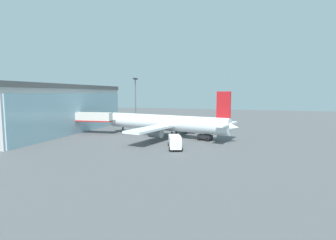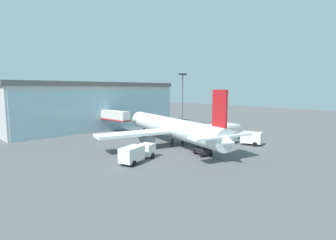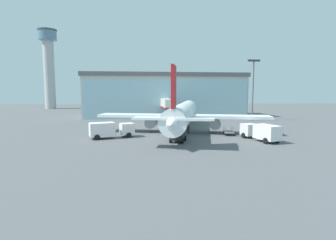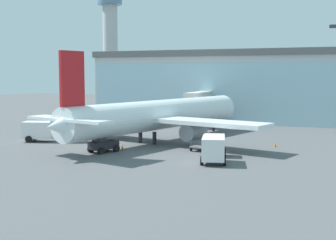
{
  "view_description": "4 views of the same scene",
  "coord_description": "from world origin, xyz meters",
  "views": [
    {
      "loc": [
        -59.89,
        -16.99,
        10.95
      ],
      "look_at": [
        -0.82,
        2.43,
        4.55
      ],
      "focal_mm": 28.0,
      "sensor_mm": 36.0,
      "label": 1
    },
    {
      "loc": [
        -33.87,
        -35.85,
        11.45
      ],
      "look_at": [
        1.06,
        4.09,
        5.1
      ],
      "focal_mm": 28.0,
      "sensor_mm": 36.0,
      "label": 2
    },
    {
      "loc": [
        -4.12,
        -46.2,
        7.76
      ],
      "look_at": [
        -0.98,
        4.29,
        2.25
      ],
      "focal_mm": 28.0,
      "sensor_mm": 36.0,
      "label": 3
    },
    {
      "loc": [
        28.74,
        -51.15,
        8.91
      ],
      "look_at": [
        2.91,
        4.69,
        2.82
      ],
      "focal_mm": 50.0,
      "sensor_mm": 36.0,
      "label": 4
    }
  ],
  "objects": [
    {
      "name": "fuel_truck",
      "position": [
        13.11,
        -6.21,
        1.47
      ],
      "size": [
        4.35,
        7.62,
        2.65
      ],
      "rotation": [
        0.0,
        0.0,
        1.88
      ],
      "color": "silver",
      "rests_on": "ground"
    },
    {
      "name": "airplane",
      "position": [
        1.85,
        3.59,
        3.49
      ],
      "size": [
        32.12,
        36.71,
        11.32
      ],
      "rotation": [
        0.0,
        0.0,
        1.36
      ],
      "color": "white",
      "rests_on": "ground"
    },
    {
      "name": "baggage_cart",
      "position": [
        9.63,
        -0.6,
        0.5
      ],
      "size": [
        2.0,
        3.01,
        1.5
      ],
      "rotation": [
        0.0,
        0.0,
        1.42
      ],
      "color": "slate",
      "rests_on": "ground"
    },
    {
      "name": "safety_cone_nose",
      "position": [
        0.91,
        -3.84,
        0.28
      ],
      "size": [
        0.36,
        0.36,
        0.55
      ],
      "primitive_type": "cone",
      "color": "orange",
      "rests_on": "ground"
    },
    {
      "name": "jet_bridge",
      "position": [
        -0.21,
        24.97,
        4.44
      ],
      "size": [
        3.28,
        12.79,
        5.82
      ],
      "rotation": [
        0.0,
        0.0,
        1.65
      ],
      "color": "beige",
      "rests_on": "ground"
    },
    {
      "name": "apron_light_mast",
      "position": [
        22.65,
        21.97,
        9.73
      ],
      "size": [
        3.2,
        0.4,
        16.08
      ],
      "color": "#59595E",
      "rests_on": "ground"
    },
    {
      "name": "catering_truck",
      "position": [
        -11.07,
        -2.35,
        1.47
      ],
      "size": [
        7.61,
        4.6,
        2.65
      ],
      "rotation": [
        0.0,
        0.0,
        0.36
      ],
      "color": "silver",
      "rests_on": "ground"
    },
    {
      "name": "ground",
      "position": [
        0.0,
        0.0,
        0.0
      ],
      "size": [
        240.0,
        240.0,
        0.0
      ],
      "primitive_type": "plane",
      "color": "#545659"
    },
    {
      "name": "terminal_building",
      "position": [
        0.01,
        36.43,
        6.65
      ],
      "size": [
        49.8,
        18.6,
        13.3
      ],
      "rotation": [
        0.0,
        0.0,
        0.05
      ],
      "color": "#B3B3B3",
      "rests_on": "ground"
    },
    {
      "name": "pushback_tug",
      "position": [
        -0.11,
        -6.48,
        0.97
      ],
      "size": [
        2.97,
        3.59,
        2.3
      ],
      "rotation": [
        0.0,
        0.0,
        1.26
      ],
      "color": "black",
      "rests_on": "ground"
    },
    {
      "name": "safety_cone_wingtip",
      "position": [
        16.95,
        5.53,
        0.28
      ],
      "size": [
        0.36,
        0.36,
        0.55
      ],
      "primitive_type": "cone",
      "color": "orange",
      "rests_on": "ground"
    }
  ]
}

